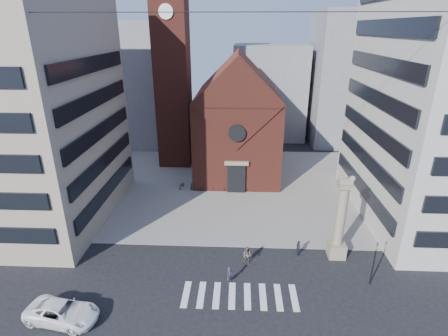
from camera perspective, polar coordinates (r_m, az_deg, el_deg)
The scene contains 22 objects.
ground at distance 33.62m, azimuth 1.62°, elevation -16.68°, with size 120.00×120.00×0.00m, color black.
piazza at distance 49.88m, azimuth 2.03°, elevation -2.89°, with size 46.00×30.00×0.05m, color gray.
zebra_crossing at distance 31.33m, azimuth 2.58°, elevation -20.12°, with size 10.20×3.20×0.01m, color white, non-canonical shape.
church at distance 52.91m, azimuth 2.23°, elevation 7.73°, with size 12.00×16.65×18.00m.
campanile at distance 55.46m, azimuth -8.45°, elevation 16.32°, with size 5.50×5.50×31.20m.
building_left at distance 44.35m, azimuth -31.03°, elevation 8.49°, with size 18.00×20.00×26.00m, color gray.
bg_block_left at distance 70.00m, azimuth -14.67°, elevation 13.09°, with size 16.00×14.00×22.00m, color gray.
bg_block_mid at distance 72.48m, azimuth 7.24°, elevation 12.29°, with size 14.00×12.00×18.00m, color gray.
bg_block_right at distance 72.19m, azimuth 20.67°, elevation 13.47°, with size 16.00×14.00×24.00m, color gray.
lion_column at distance 35.47m, azimuth 18.37°, elevation -8.91°, with size 1.63×1.60×8.68m.
traffic_light at distance 33.55m, azimuth 23.26°, elevation -13.98°, with size 0.13×0.16×4.30m.
white_car at distance 31.40m, azimuth -24.90°, elevation -20.60°, with size 2.58×5.60×1.56m, color white.
pedestrian_0 at distance 32.06m, azimuth 0.91°, elevation -17.07°, with size 0.59×0.38×1.61m, color #342C3E.
pedestrian_1 at distance 34.24m, azimuth 3.79°, elevation -14.05°, with size 0.86×0.67×1.76m, color #5C5249.
pedestrian_2 at distance 36.00m, azimuth 12.03°, elevation -12.68°, with size 0.96×0.40×1.63m, color #2B2B34.
scooter_0 at distance 49.14m, azimuth -6.91°, elevation -2.80°, with size 0.64×1.83×0.96m, color black.
scooter_1 at distance 48.90m, azimuth -5.14°, elevation -2.79°, with size 0.50×1.78×1.07m, color black.
scooter_2 at distance 48.74m, azimuth -3.34°, elevation -2.88°, with size 0.64×1.83×0.96m, color black.
scooter_3 at distance 48.59m, azimuth -1.54°, elevation -2.86°, with size 0.50×1.78×1.07m, color black.
scooter_4 at distance 48.54m, azimuth 0.27°, elevation -2.96°, with size 0.64×1.83×0.96m, color black.
scooter_5 at distance 48.48m, azimuth 2.09°, elevation -2.93°, with size 0.50×1.78×1.07m, color black.
scooter_6 at distance 48.52m, azimuth 3.90°, elevation -3.02°, with size 0.64×1.83×0.96m, color black.
Camera 1 is at (0.27, -26.25, 21.01)m, focal length 28.00 mm.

